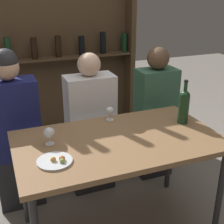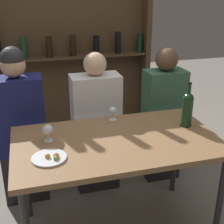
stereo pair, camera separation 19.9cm
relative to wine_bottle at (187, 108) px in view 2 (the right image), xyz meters
The scene contains 9 objects.
dining_table 0.59m from the wine_bottle, behind, with size 1.37×0.78×0.76m.
wine_rack_wall 1.85m from the wine_bottle, 107.44° to the left, with size 1.83×0.21×2.39m.
wine_bottle is the anchor object (origin of this frame).
wine_glass_0 0.99m from the wine_bottle, behind, with size 0.07×0.07×0.12m.
wine_glass_1 0.55m from the wine_bottle, 152.96° to the left, with size 0.06×0.06×0.10m.
food_plate_0 1.03m from the wine_bottle, 168.31° to the right, with size 0.21×0.21×0.04m.
seated_person_left 1.31m from the wine_bottle, 155.80° to the left, with size 0.39×0.22×1.30m.
seated_person_center 0.83m from the wine_bottle, 136.34° to the left, with size 0.40×0.22×1.23m.
seated_person_right 0.62m from the wine_bottle, 82.79° to the left, with size 0.35×0.22×1.23m.
Camera 2 is at (-0.53, -1.77, 1.72)m, focal length 50.00 mm.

